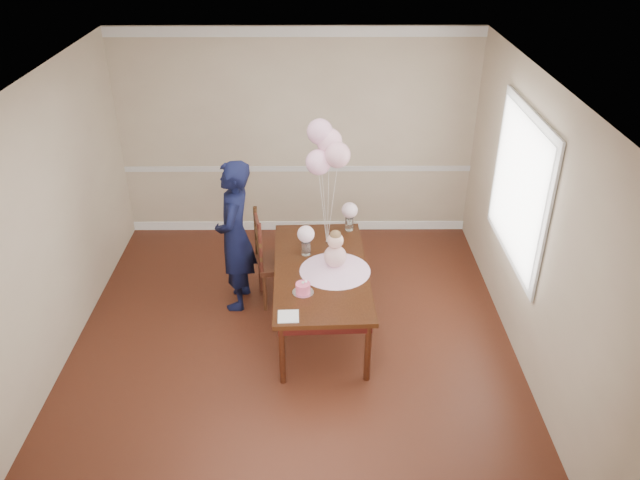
# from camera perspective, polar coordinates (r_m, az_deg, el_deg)

# --- Properties ---
(floor) EXTENTS (4.50, 5.00, 0.00)m
(floor) POSITION_cam_1_polar(r_m,az_deg,el_deg) (6.50, -2.48, -9.64)
(floor) COLOR #35160D
(floor) RESTS_ON ground
(ceiling) EXTENTS (4.50, 5.00, 0.02)m
(ceiling) POSITION_cam_1_polar(r_m,az_deg,el_deg) (5.22, -3.13, 13.92)
(ceiling) COLOR white
(ceiling) RESTS_ON wall_back
(wall_back) EXTENTS (4.50, 0.02, 2.70)m
(wall_back) POSITION_cam_1_polar(r_m,az_deg,el_deg) (8.01, -2.11, 9.51)
(wall_back) COLOR tan
(wall_back) RESTS_ON floor
(wall_front) EXTENTS (4.50, 0.02, 2.70)m
(wall_front) POSITION_cam_1_polar(r_m,az_deg,el_deg) (3.75, -4.21, -17.96)
(wall_front) COLOR tan
(wall_front) RESTS_ON floor
(wall_left) EXTENTS (0.02, 5.00, 2.70)m
(wall_left) POSITION_cam_1_polar(r_m,az_deg,el_deg) (6.25, -23.84, 0.71)
(wall_left) COLOR tan
(wall_left) RESTS_ON floor
(wall_right) EXTENTS (0.02, 5.00, 2.70)m
(wall_right) POSITION_cam_1_polar(r_m,az_deg,el_deg) (6.07, 18.97, 0.85)
(wall_right) COLOR tan
(wall_right) RESTS_ON floor
(chair_rail_trim) EXTENTS (4.50, 0.02, 0.07)m
(chair_rail_trim) POSITION_cam_1_polar(r_m,az_deg,el_deg) (8.17, -2.06, 6.52)
(chair_rail_trim) COLOR silver
(chair_rail_trim) RESTS_ON wall_back
(crown_molding) EXTENTS (4.50, 0.02, 0.12)m
(crown_molding) POSITION_cam_1_polar(r_m,az_deg,el_deg) (7.66, -2.30, 18.51)
(crown_molding) COLOR silver
(crown_molding) RESTS_ON wall_back
(baseboard_trim) EXTENTS (4.50, 0.02, 0.12)m
(baseboard_trim) POSITION_cam_1_polar(r_m,az_deg,el_deg) (8.54, -1.96, 1.34)
(baseboard_trim) COLOR white
(baseboard_trim) RESTS_ON floor
(window_frame) EXTENTS (0.02, 1.66, 1.56)m
(window_frame) POSITION_cam_1_polar(r_m,az_deg,el_deg) (6.40, 17.78, 4.59)
(window_frame) COLOR silver
(window_frame) RESTS_ON wall_right
(window_blinds) EXTENTS (0.01, 1.50, 1.40)m
(window_blinds) POSITION_cam_1_polar(r_m,az_deg,el_deg) (6.39, 17.63, 4.59)
(window_blinds) COLOR silver
(window_blinds) RESTS_ON wall_right
(dining_table_top) EXTENTS (1.02, 1.93, 0.05)m
(dining_table_top) POSITION_cam_1_polar(r_m,az_deg,el_deg) (6.38, 0.07, -2.79)
(dining_table_top) COLOR black
(dining_table_top) RESTS_ON table_leg_fl
(table_apron) EXTENTS (0.92, 1.84, 0.09)m
(table_apron) POSITION_cam_1_polar(r_m,az_deg,el_deg) (6.42, 0.07, -3.33)
(table_apron) COLOR black
(table_apron) RESTS_ON table_leg_fl
(table_leg_fl) EXTENTS (0.07, 0.07, 0.66)m
(table_leg_fl) POSITION_cam_1_polar(r_m,az_deg,el_deg) (5.88, -3.48, -10.39)
(table_leg_fl) COLOR black
(table_leg_fl) RESTS_ON floor
(table_leg_fr) EXTENTS (0.07, 0.07, 0.66)m
(table_leg_fr) POSITION_cam_1_polar(r_m,az_deg,el_deg) (5.92, 4.38, -10.15)
(table_leg_fr) COLOR black
(table_leg_fr) RESTS_ON floor
(table_leg_bl) EXTENTS (0.07, 0.07, 0.66)m
(table_leg_bl) POSITION_cam_1_polar(r_m,az_deg,el_deg) (7.31, -3.38, -1.54)
(table_leg_bl) COLOR black
(table_leg_bl) RESTS_ON floor
(table_leg_br) EXTENTS (0.07, 0.07, 0.66)m
(table_leg_br) POSITION_cam_1_polar(r_m,az_deg,el_deg) (7.33, 2.86, -1.39)
(table_leg_br) COLOR black
(table_leg_br) RESTS_ON floor
(baby_skirt) EXTENTS (0.75, 0.75, 0.09)m
(baby_skirt) POSITION_cam_1_polar(r_m,az_deg,el_deg) (6.31, 1.38, -2.44)
(baby_skirt) COLOR #F0B1D8
(baby_skirt) RESTS_ON dining_table_top
(baby_torso) EXTENTS (0.23, 0.23, 0.23)m
(baby_torso) POSITION_cam_1_polar(r_m,az_deg,el_deg) (6.24, 1.39, -1.49)
(baby_torso) COLOR pink
(baby_torso) RESTS_ON baby_skirt
(baby_head) EXTENTS (0.16, 0.16, 0.16)m
(baby_head) POSITION_cam_1_polar(r_m,az_deg,el_deg) (6.15, 1.41, -0.05)
(baby_head) COLOR beige
(baby_head) RESTS_ON baby_torso
(baby_hair) EXTENTS (0.11, 0.11, 0.11)m
(baby_hair) POSITION_cam_1_polar(r_m,az_deg,el_deg) (6.12, 1.42, 0.41)
(baby_hair) COLOR brown
(baby_hair) RESTS_ON baby_head
(cake_platter) EXTENTS (0.22, 0.22, 0.01)m
(cake_platter) POSITION_cam_1_polar(r_m,az_deg,el_deg) (6.00, -1.56, -4.80)
(cake_platter) COLOR silver
(cake_platter) RESTS_ON dining_table_top
(birthday_cake) EXTENTS (0.15, 0.15, 0.09)m
(birthday_cake) POSITION_cam_1_polar(r_m,az_deg,el_deg) (5.98, -1.56, -4.40)
(birthday_cake) COLOR #E84971
(birthday_cake) RESTS_ON cake_platter
(cake_flower_a) EXTENTS (0.03, 0.03, 0.03)m
(cake_flower_a) POSITION_cam_1_polar(r_m,az_deg,el_deg) (5.94, -1.57, -3.90)
(cake_flower_a) COLOR silver
(cake_flower_a) RESTS_ON birthday_cake
(cake_flower_b) EXTENTS (0.03, 0.03, 0.03)m
(cake_flower_b) POSITION_cam_1_polar(r_m,az_deg,el_deg) (5.96, -1.30, -3.80)
(cake_flower_b) COLOR white
(cake_flower_b) RESTS_ON birthday_cake
(rose_vase_near) EXTENTS (0.10, 0.10, 0.15)m
(rose_vase_near) POSITION_cam_1_polar(r_m,az_deg,el_deg) (6.57, -1.29, -0.75)
(rose_vase_near) COLOR silver
(rose_vase_near) RESTS_ON dining_table_top
(roses_near) EXTENTS (0.18, 0.18, 0.18)m
(roses_near) POSITION_cam_1_polar(r_m,az_deg,el_deg) (6.48, -1.30, 0.55)
(roses_near) COLOR #F8D0DD
(roses_near) RESTS_ON rose_vase_near
(rose_vase_far) EXTENTS (0.10, 0.10, 0.15)m
(rose_vase_far) POSITION_cam_1_polar(r_m,az_deg,el_deg) (7.05, 2.70, 1.50)
(rose_vase_far) COLOR silver
(rose_vase_far) RESTS_ON dining_table_top
(roses_far) EXTENTS (0.18, 0.18, 0.18)m
(roses_far) POSITION_cam_1_polar(r_m,az_deg,el_deg) (6.97, 2.73, 2.73)
(roses_far) COLOR silver
(roses_far) RESTS_ON rose_vase_far
(napkin) EXTENTS (0.20, 0.20, 0.01)m
(napkin) POSITION_cam_1_polar(r_m,az_deg,el_deg) (5.70, -2.92, -6.99)
(napkin) COLOR white
(napkin) RESTS_ON dining_table_top
(balloon_weight) EXTENTS (0.04, 0.04, 0.02)m
(balloon_weight) POSITION_cam_1_polar(r_m,az_deg,el_deg) (6.81, 0.66, -0.18)
(balloon_weight) COLOR silver
(balloon_weight) RESTS_ON dining_table_top
(balloon_a) EXTENTS (0.27, 0.27, 0.27)m
(balloon_a) POSITION_cam_1_polar(r_m,az_deg,el_deg) (6.39, -0.14, 7.12)
(balloon_a) COLOR #FFB4D7
(balloon_a) RESTS_ON balloon_ribbon_a
(balloon_b) EXTENTS (0.27, 0.27, 0.27)m
(balloon_b) POSITION_cam_1_polar(r_m,az_deg,el_deg) (6.32, 1.61, 7.78)
(balloon_b) COLOR #E1A0AF
(balloon_b) RESTS_ON balloon_ribbon_b
(balloon_c) EXTENTS (0.27, 0.27, 0.27)m
(balloon_c) POSITION_cam_1_polar(r_m,az_deg,el_deg) (6.42, 0.84, 9.03)
(balloon_c) COLOR #EEA8BE
(balloon_c) RESTS_ON balloon_ribbon_c
(balloon_d) EXTENTS (0.27, 0.27, 0.27)m
(balloon_d) POSITION_cam_1_polar(r_m,az_deg,el_deg) (6.40, -0.02, 9.87)
(balloon_d) COLOR #E2A0C0
(balloon_d) RESTS_ON balloon_ribbon_d
(balloon_ribbon_a) EXTENTS (0.09, 0.01, 0.79)m
(balloon_ribbon_a) POSITION_cam_1_polar(r_m,az_deg,el_deg) (6.62, 0.27, 2.81)
(balloon_ribbon_a) COLOR white
(balloon_ribbon_a) RESTS_ON balloon_weight
(balloon_ribbon_b) EXTENTS (0.10, 0.05, 0.89)m
(balloon_ribbon_b) POSITION_cam_1_polar(r_m,az_deg,el_deg) (6.58, 1.11, 3.10)
(balloon_ribbon_b) COLOR white
(balloon_ribbon_b) RESTS_ON balloon_weight
(balloon_ribbon_c) EXTENTS (0.02, 0.09, 0.98)m
(balloon_ribbon_c) POSITION_cam_1_polar(r_m,az_deg,el_deg) (6.62, 0.75, 3.73)
(balloon_ribbon_c) COLOR white
(balloon_ribbon_c) RESTS_ON balloon_weight
(balloon_ribbon_d) EXTENTS (0.08, 0.10, 1.08)m
(balloon_ribbon_d) POSITION_cam_1_polar(r_m,az_deg,el_deg) (6.61, 0.33, 4.13)
(balloon_ribbon_d) COLOR silver
(balloon_ribbon_d) RESTS_ON balloon_weight
(dining_chair_seat) EXTENTS (0.56, 0.56, 0.05)m
(dining_chair_seat) POSITION_cam_1_polar(r_m,az_deg,el_deg) (6.92, -3.77, -2.03)
(dining_chair_seat) COLOR #39190F
(dining_chair_seat) RESTS_ON chair_leg_fl
(chair_leg_fl) EXTENTS (0.05, 0.05, 0.46)m
(chair_leg_fl) POSITION_cam_1_polar(r_m,az_deg,el_deg) (6.88, -5.07, -4.81)
(chair_leg_fl) COLOR #3D1E10
(chair_leg_fl) RESTS_ON floor
(chair_leg_fr) EXTENTS (0.05, 0.05, 0.46)m
(chair_leg_fr) POSITION_cam_1_polar(r_m,az_deg,el_deg) (6.92, -1.89, -4.46)
(chair_leg_fr) COLOR #371C0F
(chair_leg_fr) RESTS_ON floor
(chair_leg_bl) EXTENTS (0.05, 0.05, 0.46)m
(chair_leg_bl) POSITION_cam_1_polar(r_m,az_deg,el_deg) (7.20, -5.45, -3.10)
(chair_leg_bl) COLOR #37160F
(chair_leg_bl) RESTS_ON floor
(chair_leg_br) EXTENTS (0.05, 0.05, 0.46)m
(chair_leg_br) POSITION_cam_1_polar(r_m,az_deg,el_deg) (7.24, -2.42, -2.78)
(chair_leg_br) COLOR #341E0E
(chair_leg_br) RESTS_ON floor
(chair_back_post_l) EXTENTS (0.05, 0.05, 0.60)m
(chair_back_post_l) POSITION_cam_1_polar(r_m,az_deg,el_deg) (6.58, -5.47, -0.78)
(chair_back_post_l) COLOR #38150F
(chair_back_post_l) RESTS_ON dining_chair_seat
(chair_back_post_r) EXTENTS (0.05, 0.05, 0.60)m
(chair_back_post_r) POSITION_cam_1_polar(r_m,az_deg,el_deg) (6.91, -5.85, 0.81)
(chair_back_post_r) COLOR #351D0E
(chair_back_post_r) RESTS_ON dining_chair_seat
(chair_slat_low) EXTENTS (0.12, 0.43, 0.05)m
(chair_slat_low) POSITION_cam_1_polar(r_m,az_deg,el_deg) (6.81, -5.61, -0.91)
(chair_slat_low) COLOR #38200F
(chair_slat_low) RESTS_ON dining_chair_seat
(chair_slat_mid) EXTENTS (0.12, 0.43, 0.05)m
(chair_slat_mid) POSITION_cam_1_polar(r_m,az_deg,el_deg) (6.72, -5.68, 0.35)
(chair_slat_mid) COLOR #3A2210
(chair_slat_mid) RESTS_ON dining_chair_seat
(chair_slat_top) EXTENTS (0.12, 0.43, 0.05)m
(chair_slat_top) POSITION_cam_1_polar(r_m,az_deg,el_deg) (6.64, -5.75, 1.64)
(chair_slat_top) COLOR #39160F
(chair_slat_top) RESTS_ON dining_chair_seat
(woman) EXTENTS (0.45, 0.65, 1.71)m
(woman) POSITION_cam_1_polar(r_m,az_deg,el_deg) (6.72, -7.78, 0.36)
(woman) COLOR black
(woman) RESTS_ON floor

